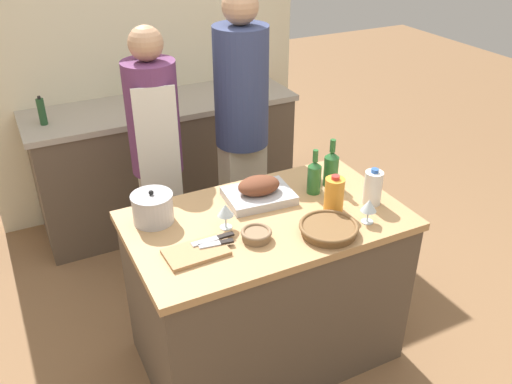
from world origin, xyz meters
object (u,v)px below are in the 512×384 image
at_px(wine_bottle_dark, 314,176).
at_px(juice_jug, 334,194).
at_px(knife_paring, 217,243).
at_px(person_cook_aproned, 156,151).
at_px(stock_pot, 153,208).
at_px(condiment_bottle_tall, 248,76).
at_px(condiment_bottle_extra, 138,89).
at_px(mixing_bowl, 256,234).
at_px(wine_bottle_green, 331,167).
at_px(person_cook_guest, 242,122).
at_px(milk_jug, 373,188).
at_px(wine_glass_left, 369,206).
at_px(cutting_board, 196,252).
at_px(wine_glass_right, 225,211).
at_px(knife_chef, 214,239).
at_px(condiment_bottle_short, 42,112).
at_px(roasting_pan, 259,191).
at_px(wicker_basket, 329,228).

bearing_deg(wine_bottle_dark, juice_jug, -91.84).
bearing_deg(knife_paring, person_cook_aproned, 87.55).
bearing_deg(stock_pot, condiment_bottle_tall, 50.18).
bearing_deg(condiment_bottle_extra, wine_bottle_dark, -74.77).
bearing_deg(mixing_bowl, wine_bottle_green, 25.60).
height_order(condiment_bottle_tall, person_cook_guest, person_cook_guest).
height_order(condiment_bottle_tall, condiment_bottle_extra, condiment_bottle_tall).
xyz_separation_m(stock_pot, milk_jug, (1.03, -0.33, 0.02)).
height_order(wine_glass_left, person_cook_guest, person_cook_guest).
height_order(cutting_board, condiment_bottle_tall, condiment_bottle_tall).
distance_m(wine_glass_right, knife_chef, 0.15).
xyz_separation_m(mixing_bowl, person_cook_aproned, (-0.14, 1.03, 0.01)).
relative_size(mixing_bowl, condiment_bottle_short, 0.75).
bearing_deg(stock_pot, roasting_pan, -4.85).
relative_size(wine_glass_right, knife_paring, 0.79).
bearing_deg(juice_jug, condiment_bottle_tall, 77.76).
xyz_separation_m(roasting_pan, condiment_bottle_tall, (0.66, 1.48, 0.08)).
bearing_deg(roasting_pan, knife_paring, -140.64).
distance_m(knife_paring, condiment_bottle_extra, 1.89).
height_order(knife_paring, person_cook_aproned, person_cook_aproned).
relative_size(condiment_bottle_extra, person_cook_aproned, 0.10).
height_order(wicker_basket, mixing_bowl, same).
height_order(knife_paring, condiment_bottle_tall, condiment_bottle_tall).
distance_m(roasting_pan, condiment_bottle_extra, 1.60).
relative_size(stock_pot, wine_glass_right, 1.58).
xyz_separation_m(wine_bottle_green, knife_paring, (-0.76, -0.26, -0.08)).
height_order(roasting_pan, knife_chef, roasting_pan).
distance_m(knife_paring, person_cook_guest, 1.16).
bearing_deg(condiment_bottle_short, knife_paring, -73.92).
relative_size(wicker_basket, person_cook_aproned, 0.17).
bearing_deg(wine_bottle_green, condiment_bottle_short, 130.92).
bearing_deg(roasting_pan, cutting_board, -147.23).
bearing_deg(wicker_basket, person_cook_aproned, 111.79).
relative_size(wicker_basket, juice_jug, 1.44).
relative_size(stock_pot, milk_jug, 1.03).
distance_m(condiment_bottle_tall, condiment_bottle_extra, 0.83).
distance_m(roasting_pan, wicker_basket, 0.44).
bearing_deg(wine_bottle_green, knife_chef, -164.02).
relative_size(wine_glass_right, condiment_bottle_tall, 0.67).
bearing_deg(roasting_pan, milk_jug, -30.14).
relative_size(wicker_basket, cutting_board, 1.00).
height_order(stock_pot, wine_bottle_green, wine_bottle_green).
distance_m(milk_jug, person_cook_aproned, 1.29).
relative_size(wine_glass_left, condiment_bottle_extra, 0.71).
bearing_deg(cutting_board, wicker_basket, -11.58).
bearing_deg(knife_chef, wine_bottle_dark, 16.48).
relative_size(milk_jug, wine_glass_right, 1.53).
bearing_deg(person_cook_guest, juice_jug, -89.20).
xyz_separation_m(roasting_pan, milk_jug, (0.49, -0.28, 0.04)).
bearing_deg(knife_paring, wine_bottle_dark, 19.59).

